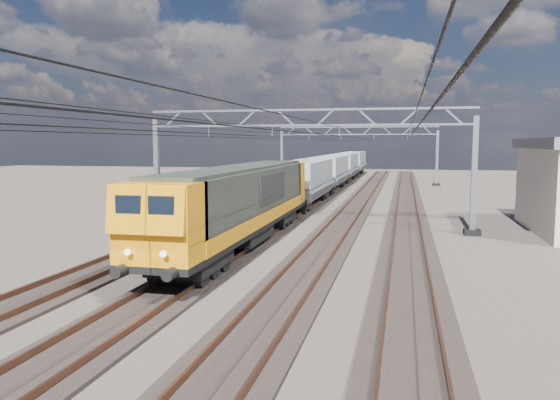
% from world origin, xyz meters
% --- Properties ---
extents(ground, '(160.00, 160.00, 0.00)m').
position_xyz_m(ground, '(0.00, 0.00, 0.00)').
color(ground, black).
rests_on(ground, ground).
extents(track_outer_west, '(2.60, 140.00, 0.30)m').
position_xyz_m(track_outer_west, '(-6.00, 0.00, 0.07)').
color(track_outer_west, black).
rests_on(track_outer_west, ground).
extents(track_loco, '(2.60, 140.00, 0.30)m').
position_xyz_m(track_loco, '(-2.00, 0.00, 0.07)').
color(track_loco, black).
rests_on(track_loco, ground).
extents(track_inner_east, '(2.60, 140.00, 0.30)m').
position_xyz_m(track_inner_east, '(2.00, 0.00, 0.07)').
color(track_inner_east, black).
rests_on(track_inner_east, ground).
extents(track_outer_east, '(2.60, 140.00, 0.30)m').
position_xyz_m(track_outer_east, '(6.00, 0.00, 0.07)').
color(track_outer_east, black).
rests_on(track_outer_east, ground).
extents(catenary_gantry_mid, '(19.90, 0.90, 7.11)m').
position_xyz_m(catenary_gantry_mid, '(0.00, 4.00, 3.91)').
color(catenary_gantry_mid, gray).
rests_on(catenary_gantry_mid, ground).
extents(catenary_gantry_far, '(19.90, 0.90, 7.11)m').
position_xyz_m(catenary_gantry_far, '(0.00, 40.00, 3.91)').
color(catenary_gantry_far, gray).
rests_on(catenary_gantry_far, ground).
extents(overhead_wires, '(12.03, 140.00, 0.53)m').
position_xyz_m(overhead_wires, '(0.00, 8.00, 5.75)').
color(overhead_wires, black).
rests_on(overhead_wires, ground).
extents(locomotive, '(2.76, 21.10, 3.62)m').
position_xyz_m(locomotive, '(-2.00, -2.40, 2.33)').
color(locomotive, black).
rests_on(locomotive, ground).
extents(hopper_wagon_lead, '(3.38, 13.00, 3.25)m').
position_xyz_m(hopper_wagon_lead, '(-2.00, 15.29, 2.23)').
color(hopper_wagon_lead, black).
rests_on(hopper_wagon_lead, ground).
extents(hopper_wagon_mid, '(3.38, 13.00, 3.25)m').
position_xyz_m(hopper_wagon_mid, '(-2.00, 29.49, 2.23)').
color(hopper_wagon_mid, black).
rests_on(hopper_wagon_mid, ground).
extents(hopper_wagon_third, '(3.38, 13.00, 3.25)m').
position_xyz_m(hopper_wagon_third, '(-2.00, 43.69, 2.23)').
color(hopper_wagon_third, black).
rests_on(hopper_wagon_third, ground).
extents(hopper_wagon_fourth, '(3.38, 13.00, 3.25)m').
position_xyz_m(hopper_wagon_fourth, '(-2.00, 57.89, 2.23)').
color(hopper_wagon_fourth, black).
rests_on(hopper_wagon_fourth, ground).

